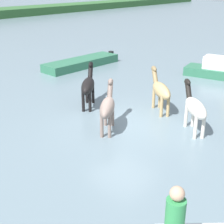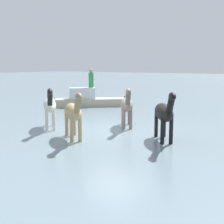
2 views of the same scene
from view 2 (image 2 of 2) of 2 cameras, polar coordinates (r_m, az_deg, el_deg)
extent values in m
plane|color=slate|center=(12.45, 0.29, -3.39)|extent=(163.18, 163.18, 0.00)
ellipsoid|color=gray|center=(13.04, 2.75, 1.43)|extent=(1.71, 1.42, 0.59)
cylinder|color=gray|center=(12.61, 3.50, -1.04)|extent=(0.13, 0.13, 0.96)
cylinder|color=gray|center=(12.59, 2.23, -1.04)|extent=(0.13, 0.13, 0.96)
cylinder|color=gray|center=(13.63, 3.20, -0.29)|extent=(0.13, 0.13, 0.96)
cylinder|color=gray|center=(13.62, 2.02, -0.30)|extent=(0.13, 0.13, 0.96)
cylinder|color=#63544C|center=(12.08, 3.01, 2.66)|extent=(0.55, 0.47, 0.64)
ellipsoid|color=#63544C|center=(11.87, 3.07, 3.82)|extent=(0.50, 0.44, 0.26)
ellipsoid|color=black|center=(10.80, 9.56, -0.04)|extent=(1.75, 1.52, 0.60)
cylinder|color=black|center=(10.40, 10.90, -3.19)|extent=(0.13, 0.13, 0.99)
cylinder|color=black|center=(10.34, 9.33, -3.22)|extent=(0.13, 0.13, 0.99)
cylinder|color=black|center=(11.43, 9.64, -2.08)|extent=(0.13, 0.13, 0.99)
cylinder|color=black|center=(11.37, 8.20, -2.10)|extent=(0.13, 0.13, 0.99)
cylinder|color=black|center=(9.82, 10.80, 1.37)|extent=(0.56, 0.50, 0.66)
ellipsoid|color=black|center=(9.61, 11.11, 2.83)|extent=(0.52, 0.46, 0.26)
ellipsoid|color=tan|center=(10.97, -7.30, 0.04)|extent=(1.48, 1.71, 0.59)
cylinder|color=tan|center=(10.57, -5.98, -2.94)|extent=(0.13, 0.13, 0.97)
cylinder|color=tan|center=(10.52, -7.50, -3.03)|extent=(0.13, 0.13, 0.97)
cylinder|color=tan|center=(11.59, -7.03, -1.93)|extent=(0.13, 0.13, 0.97)
cylinder|color=tan|center=(11.54, -8.42, -2.00)|extent=(0.13, 0.13, 0.97)
cylinder|color=olive|center=(10.01, -6.39, 1.44)|extent=(0.49, 0.55, 0.65)
ellipsoid|color=olive|center=(9.80, -6.20, 2.84)|extent=(0.45, 0.51, 0.26)
ellipsoid|color=silver|center=(13.00, -11.48, 1.27)|extent=(1.56, 1.64, 0.59)
cylinder|color=silver|center=(12.56, -10.71, -1.19)|extent=(0.13, 0.13, 0.97)
cylinder|color=silver|center=(12.55, -12.00, -1.24)|extent=(0.13, 0.13, 0.97)
cylinder|color=silver|center=(13.60, -10.87, -0.45)|extent=(0.13, 0.13, 0.97)
cylinder|color=silver|center=(13.59, -12.06, -0.49)|extent=(0.13, 0.13, 0.97)
cylinder|color=black|center=(12.04, -11.43, 2.52)|extent=(0.51, 0.53, 0.64)
ellipsoid|color=black|center=(11.83, -11.44, 3.70)|extent=(0.47, 0.49, 0.26)
cube|color=#B7AD93|center=(19.75, -3.98, 1.59)|extent=(3.93, 4.11, 0.63)
cube|color=silver|center=(19.65, -5.55, 3.49)|extent=(1.73, 1.77, 0.70)
cube|color=black|center=(20.03, 2.67, 1.92)|extent=(0.37, 0.37, 0.68)
cylinder|color=#338C4C|center=(19.74, -3.89, 5.94)|extent=(0.32, 0.32, 0.95)
sphere|color=tan|center=(19.72, -3.91, 7.67)|extent=(0.24, 0.24, 0.24)
camera|label=1|loc=(24.04, -2.01, 15.10)|focal=51.96mm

